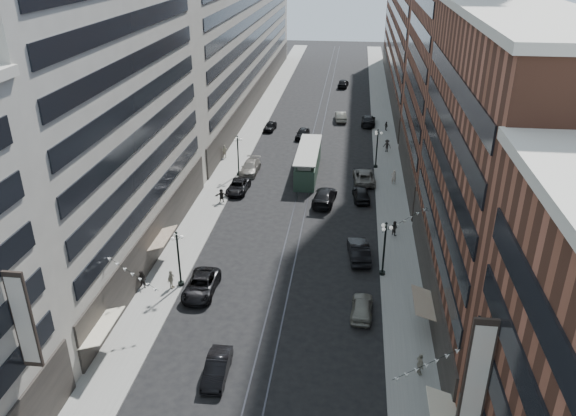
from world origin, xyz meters
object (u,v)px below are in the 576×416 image
at_px(car_9, 270,126).
at_px(car_2, 201,285).
at_px(pedestrian_2, 142,280).
at_px(car_10, 359,251).
at_px(car_11, 364,176).
at_px(car_7, 238,187).
at_px(pedestrian_4, 420,364).
at_px(pedestrian_extra_0, 171,279).
at_px(car_extra_2, 343,83).
at_px(car_4, 362,307).
at_px(pedestrian_6, 225,152).
at_px(pedestrian_5, 221,196).
at_px(pedestrian_8, 394,177).
at_px(car_8, 250,167).
at_px(car_5, 217,368).
at_px(car_extra_1, 361,194).
at_px(car_14, 341,116).
at_px(car_13, 302,133).
at_px(lamppost_sw_far, 179,257).
at_px(car_extra_0, 325,196).
at_px(car_12, 368,120).
at_px(pedestrian_7, 394,228).
at_px(pedestrian_extra_1, 386,126).
at_px(lamppost_se_mid, 377,147).
at_px(lamppost_se_far, 384,247).
at_px(lamppost_sw_mid, 238,154).
at_px(streetcar, 308,163).
at_px(pedestrian_9, 387,146).

bearing_deg(car_9, car_2, -82.79).
bearing_deg(pedestrian_2, car_10, 31.99).
bearing_deg(car_11, car_7, 14.32).
relative_size(pedestrian_4, pedestrian_extra_0, 1.00).
distance_m(car_extra_2, pedestrian_extra_0, 81.40).
relative_size(car_2, car_4, 1.26).
bearing_deg(pedestrian_6, car_10, 105.25).
bearing_deg(car_9, pedestrian_4, -65.03).
xyz_separation_m(pedestrian_5, pedestrian_8, (20.89, 8.16, 0.10)).
bearing_deg(car_11, car_8, -9.03).
relative_size(car_5, car_extra_1, 0.95).
relative_size(car_2, car_14, 1.12).
xyz_separation_m(car_9, pedestrian_5, (-1.55, -29.31, 0.30)).
bearing_deg(car_13, lamppost_sw_far, -92.82).
bearing_deg(car_2, pedestrian_4, -24.59).
height_order(car_2, car_extra_0, car_extra_0).
bearing_deg(car_extra_2, car_12, 105.83).
bearing_deg(car_extra_1, pedestrian_7, 105.45).
xyz_separation_m(lamppost_sw_far, pedestrian_extra_1, (20.50, 49.24, -2.19)).
height_order(car_5, pedestrian_4, pedestrian_4).
distance_m(car_9, pedestrian_6, 14.95).
xyz_separation_m(lamppost_se_mid, car_9, (-17.18, 15.48, -2.39)).
xyz_separation_m(lamppost_se_far, car_extra_0, (-6.41, 15.70, -2.22)).
bearing_deg(car_7, lamppost_sw_mid, 103.18).
xyz_separation_m(car_10, car_extra_0, (-4.16, 12.75, -0.01)).
distance_m(streetcar, car_7, 10.89).
bearing_deg(car_5, car_11, 72.75).
xyz_separation_m(pedestrian_4, pedestrian_7, (-0.72, 21.55, -0.09)).
xyz_separation_m(lamppost_sw_far, lamppost_se_far, (18.40, 4.00, 0.00)).
bearing_deg(pedestrian_5, pedestrian_6, 86.81).
bearing_deg(streetcar, lamppost_se_far, -69.68).
bearing_deg(pedestrian_4, pedestrian_5, 21.64).
distance_m(car_12, pedestrian_5, 38.71).
xyz_separation_m(pedestrian_4, car_12, (-3.02, 61.85, -0.21)).
height_order(pedestrian_2, car_13, pedestrian_2).
height_order(lamppost_se_far, streetcar, lamppost_se_far).
distance_m(lamppost_se_far, lamppost_se_mid, 28.00).
bearing_deg(car_4, car_5, 43.02).
bearing_deg(pedestrian_4, pedestrian_extra_1, -15.50).
height_order(pedestrian_4, pedestrian_5, pedestrian_4).
relative_size(car_11, car_extra_1, 1.23).
xyz_separation_m(car_13, car_extra_0, (4.99, -24.40, 0.10)).
xyz_separation_m(streetcar, car_13, (-2.20, 15.24, -0.87)).
bearing_deg(lamppost_se_far, car_14, 96.37).
bearing_deg(lamppost_se_far, car_2, -163.54).
height_order(car_11, pedestrian_extra_0, pedestrian_extra_0).
relative_size(lamppost_se_far, car_13, 1.22).
bearing_deg(pedestrian_9, pedestrian_2, -98.13).
relative_size(car_7, car_8, 0.93).
relative_size(pedestrian_6, pedestrian_extra_1, 1.26).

